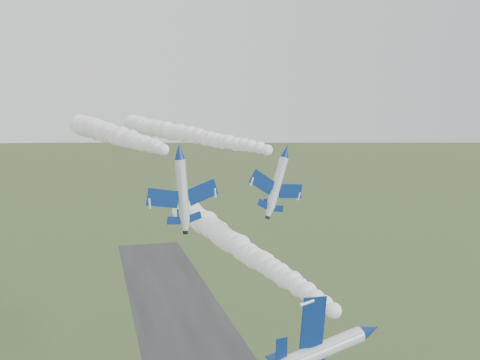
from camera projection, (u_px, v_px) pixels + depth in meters
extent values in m
cylinder|color=silver|center=(369.00, 330.00, 53.19)|extent=(3.41, 9.02, 1.81)
cone|color=navy|center=(410.00, 353.00, 48.22)|extent=(2.20, 2.61, 1.81)
cone|color=silver|center=(337.00, 312.00, 57.97)|extent=(2.13, 2.20, 1.81)
cylinder|color=black|center=(331.00, 309.00, 58.91)|extent=(1.02, 0.79, 0.92)
ellipsoid|color=black|center=(390.00, 337.00, 51.41)|extent=(1.74, 3.20, 1.21)
cube|color=navy|center=(360.00, 299.00, 53.28)|extent=(1.36, 2.65, 4.80)
cube|color=navy|center=(366.00, 356.00, 54.48)|extent=(1.36, 2.65, 4.80)
cube|color=navy|center=(341.00, 301.00, 56.81)|extent=(0.64, 1.22, 2.10)
cube|color=navy|center=(344.00, 330.00, 57.45)|extent=(0.64, 1.22, 2.10)
cube|color=navy|center=(354.00, 312.00, 57.47)|extent=(2.58, 2.08, 0.49)
cylinder|color=silver|center=(179.00, 152.00, 76.99)|extent=(3.85, 8.93, 1.67)
cone|color=navy|center=(196.00, 154.00, 72.23)|extent=(2.20, 2.65, 1.67)
cone|color=silver|center=(165.00, 149.00, 81.57)|extent=(2.10, 2.25, 1.67)
cylinder|color=black|center=(163.00, 149.00, 82.47)|extent=(0.98, 0.82, 0.85)
ellipsoid|color=black|center=(186.00, 148.00, 74.96)|extent=(1.85, 3.20, 1.12)
cube|color=navy|center=(157.00, 155.00, 76.19)|extent=(5.30, 3.65, 0.47)
cube|color=navy|center=(197.00, 150.00, 79.27)|extent=(5.30, 3.65, 0.47)
cube|color=navy|center=(157.00, 151.00, 79.94)|extent=(2.32, 1.65, 0.25)
cube|color=navy|center=(178.00, 149.00, 81.58)|extent=(2.32, 1.65, 0.25)
cube|color=navy|center=(167.00, 141.00, 80.33)|extent=(0.70, 1.69, 2.31)
cylinder|color=silver|center=(286.00, 151.00, 81.68)|extent=(3.68, 7.90, 1.74)
cone|color=navy|center=(306.00, 153.00, 77.52)|extent=(2.21, 2.40, 1.74)
cone|color=silver|center=(269.00, 150.00, 85.68)|extent=(2.11, 2.05, 1.74)
cylinder|color=black|center=(266.00, 149.00, 86.46)|extent=(0.99, 0.76, 0.88)
ellipsoid|color=black|center=(295.00, 149.00, 80.01)|extent=(1.81, 2.85, 1.16)
cube|color=navy|center=(269.00, 147.00, 80.88)|extent=(4.48, 3.18, 1.46)
cube|color=navy|center=(297.00, 157.00, 83.73)|extent=(4.48, 3.18, 1.46)
cube|color=navy|center=(265.00, 147.00, 84.21)|extent=(1.97, 1.43, 0.67)
cube|color=navy|center=(279.00, 153.00, 85.73)|extent=(1.97, 1.43, 0.67)
cube|color=navy|center=(275.00, 143.00, 84.84)|extent=(1.10, 1.61, 1.95)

